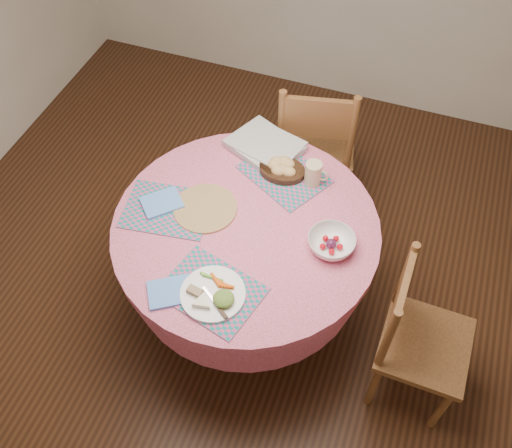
# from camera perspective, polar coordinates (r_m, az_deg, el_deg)

# --- Properties ---
(ground) EXTENTS (4.00, 4.00, 0.00)m
(ground) POSITION_cam_1_polar(r_m,az_deg,el_deg) (3.24, -0.84, -8.26)
(ground) COLOR #331C0F
(ground) RESTS_ON ground
(room_envelope) EXTENTS (4.01, 4.01, 2.71)m
(room_envelope) POSITION_cam_1_polar(r_m,az_deg,el_deg) (1.95, -1.45, 17.59)
(room_envelope) COLOR silver
(room_envelope) RESTS_ON ground
(dining_table) EXTENTS (1.24, 1.24, 0.75)m
(dining_table) POSITION_cam_1_polar(r_m,az_deg,el_deg) (2.77, -0.97, -2.58)
(dining_table) COLOR pink
(dining_table) RESTS_ON ground
(chair_right) EXTENTS (0.41, 0.43, 0.90)m
(chair_right) POSITION_cam_1_polar(r_m,az_deg,el_deg) (2.73, 15.70, -10.80)
(chair_right) COLOR brown
(chair_right) RESTS_ON ground
(chair_back) EXTENTS (0.54, 0.52, 0.98)m
(chair_back) POSITION_cam_1_polar(r_m,az_deg,el_deg) (3.33, 5.87, 8.00)
(chair_back) COLOR brown
(chair_back) RESTS_ON ground
(placemat_front) EXTENTS (0.46, 0.39, 0.01)m
(placemat_front) POSITION_cam_1_polar(r_m,az_deg,el_deg) (2.42, -4.45, -6.70)
(placemat_front) COLOR #157877
(placemat_front) RESTS_ON dining_table
(placemat_left) EXTENTS (0.44, 0.35, 0.01)m
(placemat_left) POSITION_cam_1_polar(r_m,az_deg,el_deg) (2.70, -8.86, 1.45)
(placemat_left) COLOR #157877
(placemat_left) RESTS_ON dining_table
(placemat_back) EXTENTS (0.50, 0.46, 0.01)m
(placemat_back) POSITION_cam_1_polar(r_m,az_deg,el_deg) (2.82, 2.85, 5.01)
(placemat_back) COLOR #157877
(placemat_back) RESTS_ON dining_table
(wicker_trivet) EXTENTS (0.30, 0.30, 0.01)m
(wicker_trivet) POSITION_cam_1_polar(r_m,az_deg,el_deg) (2.68, -5.10, 1.58)
(wicker_trivet) COLOR olive
(wicker_trivet) RESTS_ON dining_table
(napkin_near) EXTENTS (0.23, 0.21, 0.01)m
(napkin_near) POSITION_cam_1_polar(r_m,az_deg,el_deg) (2.43, -8.64, -6.75)
(napkin_near) COLOR #5A90E9
(napkin_near) RESTS_ON dining_table
(napkin_far) EXTENTS (0.23, 0.23, 0.01)m
(napkin_far) POSITION_cam_1_polar(r_m,az_deg,el_deg) (2.72, -9.41, 2.11)
(napkin_far) COLOR #5A90E9
(napkin_far) RESTS_ON placemat_left
(dinner_plate) EXTENTS (0.27, 0.27, 0.05)m
(dinner_plate) POSITION_cam_1_polar(r_m,az_deg,el_deg) (2.39, -4.25, -7.03)
(dinner_plate) COLOR white
(dinner_plate) RESTS_ON placemat_front
(bread_bowl) EXTENTS (0.23, 0.23, 0.08)m
(bread_bowl) POSITION_cam_1_polar(r_m,az_deg,el_deg) (2.80, 2.61, 5.65)
(bread_bowl) COLOR black
(bread_bowl) RESTS_ON placemat_back
(latte_mug) EXTENTS (0.12, 0.08, 0.12)m
(latte_mug) POSITION_cam_1_polar(r_m,az_deg,el_deg) (2.75, 5.78, 5.06)
(latte_mug) COLOR #CFBB8E
(latte_mug) RESTS_ON placemat_back
(fruit_bowl) EXTENTS (0.27, 0.27, 0.07)m
(fruit_bowl) POSITION_cam_1_polar(r_m,az_deg,el_deg) (2.54, 7.55, -1.90)
(fruit_bowl) COLOR white
(fruit_bowl) RESTS_ON dining_table
(newspaper_stack) EXTENTS (0.42, 0.39, 0.04)m
(newspaper_stack) POSITION_cam_1_polar(r_m,az_deg,el_deg) (2.92, 0.90, 7.84)
(newspaper_stack) COLOR silver
(newspaper_stack) RESTS_ON dining_table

